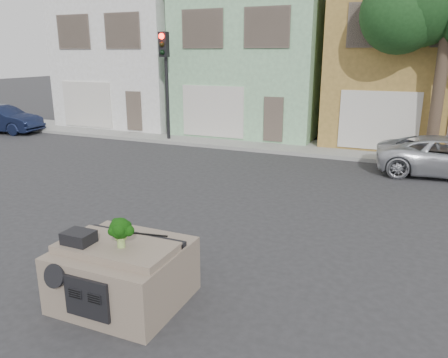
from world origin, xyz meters
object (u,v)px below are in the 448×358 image
Objects in this scene: navy_sedan at (4,132)px; broccoli at (120,232)px; silver_pickup at (448,176)px; traffic_signal at (166,88)px.

broccoli is (16.11, -11.43, 1.37)m from navy_sedan.
silver_pickup is at bearing 64.36° from broccoli.
traffic_signal is (9.47, 1.26, 2.55)m from navy_sedan.
broccoli reaches higher than silver_pickup.
broccoli reaches higher than navy_sedan.
navy_sedan is 21.54m from silver_pickup.
broccoli is (-5.43, -11.31, 1.37)m from silver_pickup.
broccoli is at bearing -132.48° from navy_sedan.
silver_pickup is 0.95× the size of traffic_signal.
silver_pickup is at bearing -6.58° from traffic_signal.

